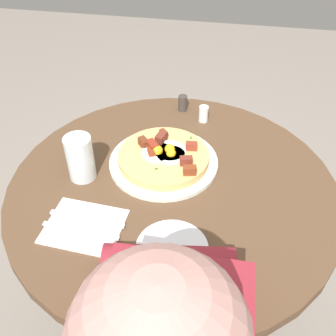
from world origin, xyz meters
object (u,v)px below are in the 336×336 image
water_glass (80,158)px  salt_shaker (204,114)px  bread_plate (172,249)px  pepper_shaker (183,103)px  dining_table (172,230)px  pizza_plate (164,162)px  fork (87,219)px  breakfast_pizza (164,156)px  knife (81,231)px

water_glass → salt_shaker: size_ratio=2.42×
bread_plate → pepper_shaker: pepper_shaker is taller
salt_shaker → bread_plate: bearing=178.5°
dining_table → salt_shaker: size_ratio=16.68×
pizza_plate → water_glass: water_glass is taller
bread_plate → water_glass: bearing=53.8°
fork → breakfast_pizza: bearing=-116.6°
salt_shaker → pepper_shaker: size_ratio=1.00×
dining_table → fork: bearing=131.5°
pizza_plate → breakfast_pizza: bearing=-41.8°
knife → salt_shaker: bearing=-110.3°
salt_shaker → pepper_shaker: 0.09m
dining_table → pizza_plate: pizza_plate is taller
fork → knife: (-0.04, 0.00, 0.00)m
dining_table → pepper_shaker: bearing=4.3°
breakfast_pizza → bread_plate: size_ratio=1.54×
pizza_plate → water_glass: 0.22m
dining_table → pizza_plate: bearing=26.2°
knife → salt_shaker: size_ratio=3.63×
fork → water_glass: size_ratio=1.50×
knife → salt_shaker: salt_shaker is taller
breakfast_pizza → pepper_shaker: size_ratio=4.84×
bread_plate → pepper_shaker: (0.54, 0.06, 0.02)m
bread_plate → knife: bearing=86.6°
fork → salt_shaker: 0.50m
knife → dining_table: bearing=-128.7°
water_glass → pepper_shaker: 0.41m
bread_plate → pepper_shaker: size_ratio=3.15×
dining_table → water_glass: 0.33m
fork → knife: 0.04m
pizza_plate → fork: (-0.23, 0.14, 0.00)m
pizza_plate → water_glass: bearing=113.1°
pizza_plate → fork: size_ratio=1.60×
breakfast_pizza → knife: 0.30m
fork → pepper_shaker: bearing=-102.4°
bread_plate → pepper_shaker: 0.55m
pepper_shaker → breakfast_pizza: bearing=177.7°
dining_table → pepper_shaker: 0.40m
dining_table → pizza_plate: (0.08, 0.04, 0.18)m
salt_shaker → pepper_shaker: bearing=55.2°
dining_table → breakfast_pizza: (0.08, 0.04, 0.20)m
pizza_plate → fork: bearing=149.3°
water_glass → fork: bearing=-157.7°
dining_table → salt_shaker: bearing=-8.6°
breakfast_pizza → salt_shaker: size_ratio=4.83×
bread_plate → knife: size_ratio=0.87×
pizza_plate → fork: 0.26m
water_glass → pepper_shaker: bearing=-30.4°
knife → breakfast_pizza: bearing=-113.5°
water_glass → salt_shaker: bearing=-42.5°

